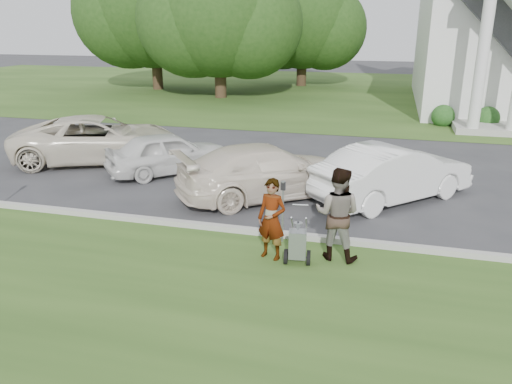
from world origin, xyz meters
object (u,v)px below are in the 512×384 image
at_px(tree_left, 219,17).
at_px(car_c, 267,171).
at_px(car_a, 99,139).
at_px(car_d, 393,173).
at_px(tree_back, 303,23).
at_px(parking_meter_near, 283,204).
at_px(person_right, 337,215).
at_px(church, 509,0).
at_px(car_b, 169,153).
at_px(striping_cart, 298,245).
at_px(tree_far, 153,9).
at_px(person_left, 272,220).

xyz_separation_m(tree_left, car_c, (7.80, -18.71, -4.36)).
xyz_separation_m(car_a, car_d, (10.12, -1.56, -0.03)).
distance_m(tree_back, parking_meter_near, 30.32).
bearing_deg(car_c, car_a, 33.27).
bearing_deg(parking_meter_near, person_right, -22.21).
bearing_deg(car_c, church, -63.53).
bearing_deg(car_b, tree_back, -43.52).
height_order(tree_left, striping_cart, tree_left).
relative_size(tree_back, car_b, 2.38).
height_order(tree_far, striping_cart, tree_far).
distance_m(car_a, car_b, 3.11).
xyz_separation_m(parking_meter_near, car_c, (-1.09, 2.97, -0.16)).
xyz_separation_m(tree_far, car_c, (13.80, -21.71, -4.94)).
height_order(tree_far, person_right, tree_far).
distance_m(striping_cart, person_left, 0.74).
bearing_deg(tree_left, tree_back, 63.43).
bearing_deg(person_right, church, -99.07).
xyz_separation_m(striping_cart, parking_meter_near, (-0.53, 0.99, 0.48)).
height_order(person_left, parking_meter_near, person_left).
bearing_deg(car_c, tree_back, -30.53).
xyz_separation_m(tree_back, parking_meter_near, (4.89, -29.68, -3.82)).
bearing_deg(striping_cart, person_right, 26.14).
xyz_separation_m(tree_back, car_d, (7.23, -26.08, -3.94)).
xyz_separation_m(tree_back, car_c, (3.79, -26.71, -3.98)).
relative_size(striping_cart, car_c, 0.22).
bearing_deg(striping_cart, parking_meter_near, 110.61).
height_order(tree_far, car_a, tree_far).
bearing_deg(person_right, tree_left, -58.08).
xyz_separation_m(church, car_b, (-12.88, -18.38, -5.25)).
bearing_deg(car_c, car_b, 29.70).
distance_m(tree_far, person_left, 29.92).
relative_size(church, tree_back, 2.51).
bearing_deg(person_right, car_a, -24.75).
distance_m(tree_far, person_right, 30.28).
bearing_deg(car_d, person_left, 105.74).
height_order(person_right, car_d, person_right).
relative_size(tree_back, car_a, 1.65).
height_order(church, person_right, church).
bearing_deg(parking_meter_near, car_a, 146.46).
relative_size(tree_back, person_right, 4.88).
relative_size(car_c, car_d, 1.08).
distance_m(parking_meter_near, car_c, 3.17).
xyz_separation_m(person_left, car_d, (2.40, 4.45, -0.08)).
relative_size(tree_far, tree_back, 1.21).
bearing_deg(person_left, person_right, 30.77).
distance_m(tree_left, tree_back, 8.95).
bearing_deg(parking_meter_near, tree_back, 99.35).
xyz_separation_m(church, car_a, (-15.90, -17.65, -5.13)).
relative_size(person_right, car_d, 0.41).
height_order(tree_left, car_a, tree_left).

